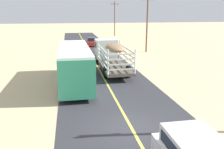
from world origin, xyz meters
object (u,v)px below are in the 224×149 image
at_px(livestock_truck, 109,52).
at_px(bus, 75,64).
at_px(power_pole_far, 115,18).
at_px(power_pole_mid, 147,22).
at_px(car_far, 92,42).

relative_size(livestock_truck, bus, 0.97).
relative_size(bus, power_pole_far, 1.17).
bearing_deg(power_pole_far, livestock_truck, -102.07).
height_order(power_pole_mid, power_pole_far, power_pole_far).
bearing_deg(power_pole_far, bus, -105.70).
relative_size(bus, power_pole_mid, 1.19).
bearing_deg(power_pole_mid, livestock_truck, -128.57).
xyz_separation_m(livestock_truck, car_far, (-0.18, 18.01, -1.10)).
bearing_deg(power_pole_far, power_pole_mid, -90.00).
xyz_separation_m(bus, car_far, (3.78, 23.72, -1.05)).
height_order(livestock_truck, car_far, livestock_truck).
relative_size(car_far, power_pole_mid, 0.52).
bearing_deg(bus, power_pole_far, 74.30).
bearing_deg(car_far, bus, -99.05).
distance_m(livestock_truck, bus, 6.95).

